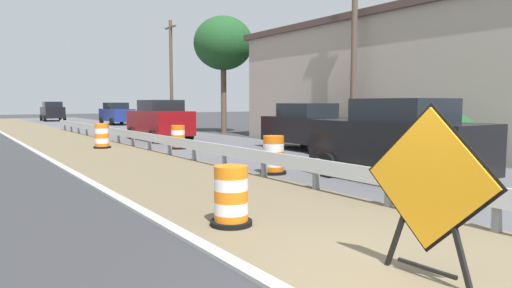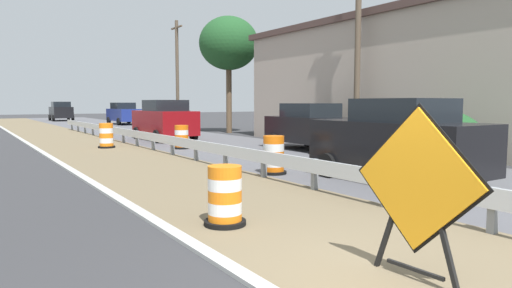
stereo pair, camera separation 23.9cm
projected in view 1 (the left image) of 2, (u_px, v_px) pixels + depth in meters
The scene contains 19 objects.
ground_plane at pixel (406, 281), 4.94m from camera, with size 160.00×160.00×0.00m, color #333335.
median_dirt_strip at pixel (451, 265), 5.42m from camera, with size 4.09×120.00×0.01m, color #706047.
guardrail_median at pixel (387, 180), 8.42m from camera, with size 0.18×58.97×0.71m.
warning_sign_diamond at pixel (428, 186), 4.92m from camera, with size 0.12×1.65×1.96m.
traffic_barrel_nearest at pixel (231, 199), 7.17m from camera, with size 0.68×0.68×0.96m.
traffic_barrel_close at pixel (273, 157), 12.37m from camera, with size 0.72×0.72×1.05m.
traffic_barrel_mid at pixel (178, 138), 19.06m from camera, with size 0.72×0.72×1.00m.
traffic_barrel_far at pixel (102, 137), 19.35m from camera, with size 0.72×0.72×1.07m.
car_lead_near_lane at pixel (160, 120), 23.43m from camera, with size 2.18×4.61×2.09m.
car_trailing_near_lane at pixel (309, 127), 18.51m from camera, with size 2.18×4.53×1.93m.
car_lead_far_lane at pixel (53, 111), 48.11m from camera, with size 2.22×4.13×2.05m.
car_mid_far_lane at pixel (117, 113), 40.35m from camera, with size 2.09×4.78×1.95m.
car_trailing_far_lane at pixel (397, 140), 11.08m from camera, with size 2.10×4.40×2.06m.
car_distant_a at pixel (159, 116), 31.85m from camera, with size 2.24×4.35×1.98m.
roadside_shop_near at pixel (413, 83), 21.81m from camera, with size 8.93×16.43×5.80m.
utility_pole_near at pixel (354, 44), 18.32m from camera, with size 0.24×1.80×8.38m.
utility_pole_mid at pixel (171, 73), 32.75m from camera, with size 0.24×1.80×7.87m.
bush_roadside at pixel (425, 137), 13.69m from camera, with size 3.17×3.17×1.82m, color #1E4C23.
tree_roadside at pixel (223, 44), 28.64m from camera, with size 3.77×3.77×7.42m.
Camera 1 is at (-4.06, -3.02, 1.96)m, focal length 31.62 mm.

